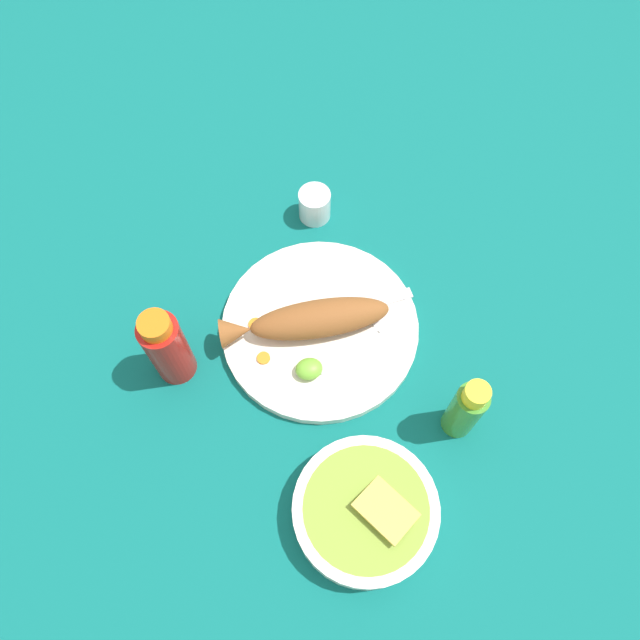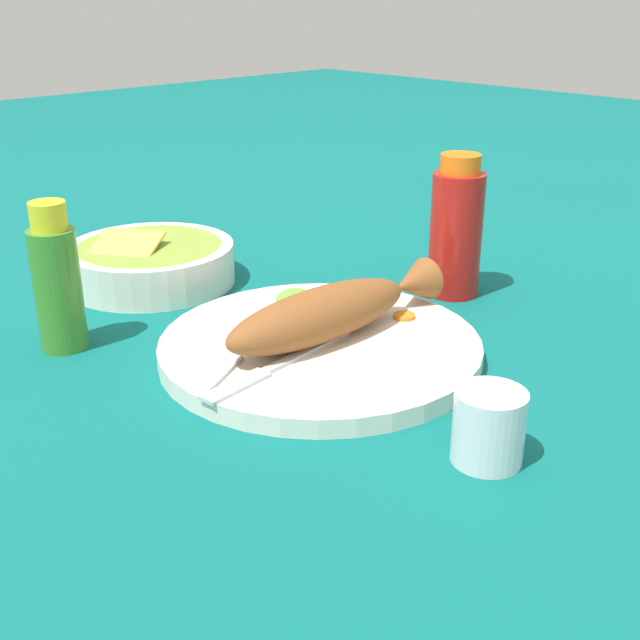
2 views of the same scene
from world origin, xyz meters
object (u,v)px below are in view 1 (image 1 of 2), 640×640
at_px(hot_sauce_bottle_green, 466,409).
at_px(guacamole_bowl, 367,510).
at_px(fork_near, 365,306).
at_px(fork_far, 372,332).
at_px(hot_sauce_bottle_red, 167,348).
at_px(salt_cup, 315,206).
at_px(fried_fish, 309,320).
at_px(main_plate, 320,328).

relative_size(hot_sauce_bottle_green, guacamole_bowl, 0.74).
xyz_separation_m(fork_near, fork_far, (-0.00, -0.05, 0.00)).
bearing_deg(hot_sauce_bottle_green, hot_sauce_bottle_red, 155.70).
bearing_deg(fork_far, hot_sauce_bottle_green, -88.12).
height_order(fork_near, salt_cup, salt_cup).
bearing_deg(hot_sauce_bottle_red, fried_fish, 3.97).
relative_size(main_plate, salt_cup, 5.39).
bearing_deg(fried_fish, guacamole_bowl, -83.59).
distance_m(fork_far, hot_sauce_bottle_green, 0.19).
height_order(hot_sauce_bottle_red, guacamole_bowl, hot_sauce_bottle_red).
height_order(fried_fish, guacamole_bowl, fried_fish).
distance_m(fork_near, guacamole_bowl, 0.32).
bearing_deg(hot_sauce_bottle_green, salt_cup, 107.24).
xyz_separation_m(main_plate, salt_cup, (0.04, 0.22, 0.02)).
bearing_deg(fried_fish, hot_sauce_bottle_red, -173.35).
xyz_separation_m(main_plate, fork_near, (0.08, 0.02, 0.01)).
bearing_deg(fork_far, salt_cup, 71.78).
height_order(main_plate, fried_fish, fried_fish).
height_order(fried_fish, fork_near, fried_fish).
distance_m(main_plate, fork_near, 0.08).
bearing_deg(guacamole_bowl, hot_sauce_bottle_green, 30.69).
distance_m(hot_sauce_bottle_green, guacamole_bowl, 0.20).
xyz_separation_m(hot_sauce_bottle_red, hot_sauce_bottle_green, (0.40, -0.18, -0.01)).
xyz_separation_m(main_plate, fork_far, (0.08, -0.03, 0.01)).
xyz_separation_m(hot_sauce_bottle_green, guacamole_bowl, (-0.16, -0.10, -0.04)).
height_order(fried_fish, hot_sauce_bottle_green, hot_sauce_bottle_green).
relative_size(hot_sauce_bottle_red, hot_sauce_bottle_green, 1.10).
bearing_deg(fork_near, hot_sauce_bottle_green, -72.57).
distance_m(fork_far, guacamole_bowl, 0.27).
distance_m(hot_sauce_bottle_red, guacamole_bowl, 0.36).
distance_m(main_plate, hot_sauce_bottle_red, 0.24).
xyz_separation_m(main_plate, fried_fish, (-0.02, 0.00, 0.03)).
bearing_deg(hot_sauce_bottle_green, fried_fish, 133.37).
bearing_deg(hot_sauce_bottle_green, main_plate, 130.79).
bearing_deg(hot_sauce_bottle_red, fork_far, -2.87).
relative_size(fork_near, hot_sauce_bottle_red, 1.14).
relative_size(fried_fish, salt_cup, 4.58).
relative_size(fried_fish, fork_near, 1.43).
relative_size(salt_cup, guacamole_bowl, 0.29).
relative_size(fork_far, hot_sauce_bottle_red, 1.05).
xyz_separation_m(fork_near, hot_sauce_bottle_red, (-0.31, -0.03, 0.06)).
height_order(fork_far, salt_cup, salt_cup).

